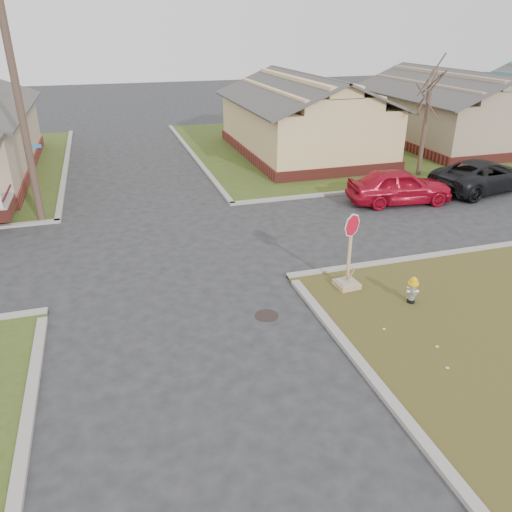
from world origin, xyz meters
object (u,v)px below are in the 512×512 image
object	(u,v)px
dark_pickup	(484,175)
fire_hydrant	(413,288)
utility_pole	(19,101)
red_sedan	(399,186)
stop_sign	(348,272)

from	to	relation	value
dark_pickup	fire_hydrant	bearing A→B (deg)	120.92
utility_pole	red_sedan	size ratio (longest dim) A/B	2.00
utility_pole	stop_sign	distance (m)	13.24
fire_hydrant	red_sedan	distance (m)	8.96
utility_pole	fire_hydrant	xyz separation A→B (m)	(10.50, -9.99, -4.17)
stop_sign	dark_pickup	xyz separation A→B (m)	(10.47, 6.88, 0.18)
stop_sign	fire_hydrant	bearing A→B (deg)	-50.90
utility_pole	stop_sign	xyz separation A→B (m)	(9.17, -8.62, -4.11)
stop_sign	dark_pickup	distance (m)	12.53
fire_hydrant	utility_pole	bearing A→B (deg)	152.84
utility_pole	stop_sign	size ratio (longest dim) A/B	3.85
red_sedan	dark_pickup	distance (m)	4.80
stop_sign	dark_pickup	size ratio (longest dim) A/B	0.44
dark_pickup	red_sedan	bearing A→B (deg)	83.99
red_sedan	dark_pickup	xyz separation A→B (m)	(4.78, 0.43, -0.04)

